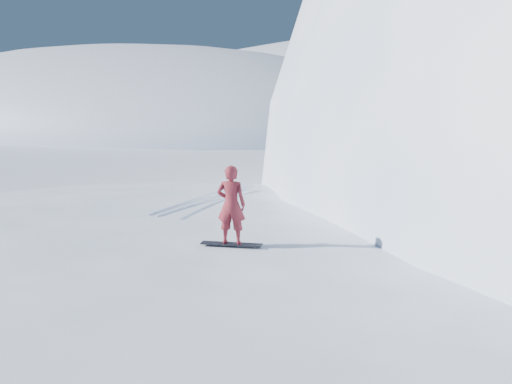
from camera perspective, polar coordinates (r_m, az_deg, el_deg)
ground at (r=15.66m, az=-13.39°, el=-12.48°), size 400.00×400.00×0.00m
near_ridge at (r=17.04m, az=-3.42°, el=-10.35°), size 36.00×28.00×4.80m
far_ridge_a at (r=106.87m, az=-14.42°, el=6.43°), size 120.00×70.00×28.00m
far_ridge_c at (r=130.05m, az=11.99°, el=7.09°), size 140.00×90.00×36.00m
wind_bumps at (r=17.40m, az=-9.34°, el=-10.04°), size 16.00×14.40×1.00m
snowboard at (r=13.37m, az=-2.47°, el=-5.20°), size 1.43×0.84×0.02m
snowboarder at (r=13.16m, az=-2.50°, el=-1.28°), size 0.79×0.68×1.84m
vapor_plume at (r=77.24m, az=-14.23°, el=5.22°), size 10.74×8.59×7.52m
board_tracks at (r=19.05m, az=-4.65°, el=-0.64°), size 2.33×5.95×0.04m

